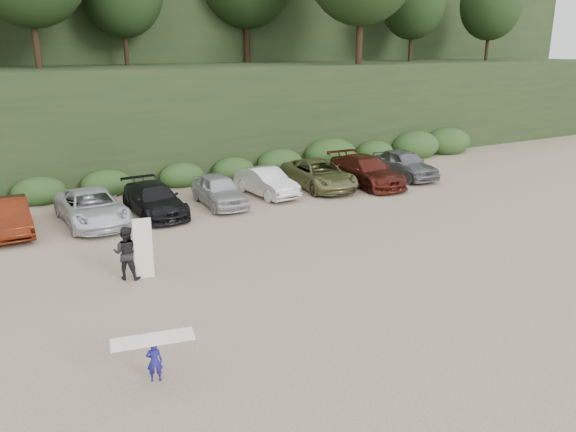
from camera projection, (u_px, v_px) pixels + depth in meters
ground at (297, 287)px, 17.35m from camera, size 120.00×120.00×0.00m
parked_cars at (83, 206)px, 23.37m from camera, size 37.06×6.41×1.61m
child_surfer at (154, 352)px, 12.31m from camera, size 1.84×0.84×1.07m
adult_surfer at (128, 253)px, 17.75m from camera, size 1.31×1.02×2.05m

